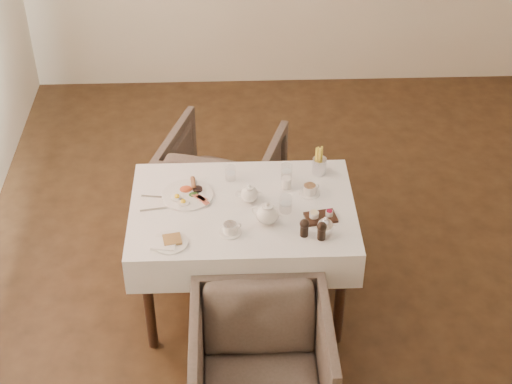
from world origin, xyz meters
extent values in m
plane|color=black|center=(0.00, 0.00, 0.00)|extent=(5.00, 5.00, 0.00)
cube|color=black|center=(-0.48, -0.28, 0.72)|extent=(1.20, 0.80, 0.04)
cube|color=silver|center=(-0.48, -0.28, 0.64)|extent=(1.28, 0.88, 0.23)
cylinder|color=black|center=(-1.02, 0.06, 0.35)|extent=(0.06, 0.06, 0.70)
cylinder|color=black|center=(0.06, 0.06, 0.35)|extent=(0.06, 0.06, 0.70)
cylinder|color=black|center=(-1.02, -0.62, 0.35)|extent=(0.06, 0.06, 0.70)
cylinder|color=black|center=(0.06, -0.62, 0.35)|extent=(0.06, 0.06, 0.70)
imported|color=#493E36|center=(-0.40, -1.09, 0.34)|extent=(0.72, 0.74, 0.67)
imported|color=#493E36|center=(-0.60, 0.54, 0.34)|extent=(0.93, 0.94, 0.68)
cylinder|color=white|center=(-0.79, -0.17, 0.76)|extent=(0.30, 0.30, 0.01)
ellipsoid|color=#C34A23|center=(-0.80, -0.13, 0.78)|extent=(0.07, 0.07, 0.03)
cylinder|color=brown|center=(-0.76, -0.08, 0.78)|extent=(0.04, 0.11, 0.03)
cylinder|color=black|center=(-0.73, -0.14, 0.77)|extent=(0.06, 0.06, 0.02)
cube|color=maroon|center=(-0.71, -0.22, 0.77)|extent=(0.10, 0.10, 0.01)
ellipsoid|color=#264C19|center=(-0.75, -0.18, 0.77)|extent=(0.06, 0.05, 0.02)
cylinder|color=white|center=(-0.87, -0.58, 0.76)|extent=(0.19, 0.19, 0.01)
cube|color=brown|center=(-0.86, -0.57, 0.77)|extent=(0.11, 0.11, 0.01)
cube|color=silver|center=(-0.90, -0.61, 0.77)|extent=(0.14, 0.12, 0.02)
cylinder|color=white|center=(-0.22, -0.12, 0.79)|extent=(0.07, 0.07, 0.07)
cylinder|color=white|center=(-0.55, -0.51, 0.76)|extent=(0.12, 0.12, 0.01)
cylinder|color=white|center=(-0.55, -0.51, 0.79)|extent=(0.10, 0.10, 0.05)
cylinder|color=#9F7347|center=(-0.55, -0.51, 0.81)|extent=(0.07, 0.07, 0.00)
cylinder|color=white|center=(-0.09, -0.18, 0.76)|extent=(0.12, 0.12, 0.01)
cylinder|color=white|center=(-0.09, -0.18, 0.79)|extent=(0.10, 0.10, 0.05)
cylinder|color=#9F7347|center=(-0.09, -0.18, 0.81)|extent=(0.07, 0.07, 0.00)
cylinder|color=silver|center=(-0.54, -0.02, 0.80)|extent=(0.08, 0.08, 0.09)
cylinder|color=silver|center=(-0.24, -0.33, 0.80)|extent=(0.09, 0.09, 0.10)
cylinder|color=silver|center=(-0.21, -0.02, 0.80)|extent=(0.07, 0.07, 0.09)
cube|color=black|center=(-0.04, -0.41, 0.76)|extent=(0.19, 0.14, 0.02)
cylinder|color=white|center=(-0.08, -0.41, 0.78)|extent=(0.05, 0.05, 0.03)
cylinder|color=maroon|center=(0.00, -0.40, 0.78)|extent=(0.04, 0.04, 0.03)
cylinder|color=silver|center=(-0.01, 0.03, 0.81)|extent=(0.08, 0.08, 0.10)
cube|color=silver|center=(-0.96, -0.18, 0.76)|extent=(0.20, 0.04, 0.00)
cube|color=silver|center=(-0.96, -0.29, 0.76)|extent=(0.20, 0.05, 0.00)
camera|label=1|loc=(-0.53, -3.76, 3.52)|focal=55.00mm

